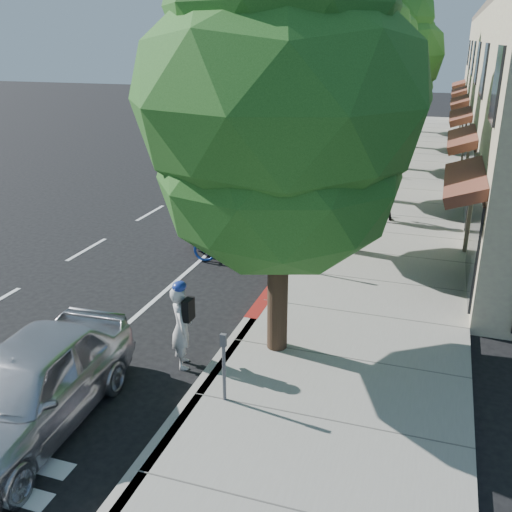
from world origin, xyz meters
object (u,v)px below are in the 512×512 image
at_px(street_tree_1, 342,95).
at_px(silver_suv, 250,202).
at_px(street_tree_4, 401,58).
at_px(white_pickup, 346,135).
at_px(street_tree_0, 280,106).
at_px(cyclist, 181,327).
at_px(street_tree_3, 390,57).
at_px(street_tree_5, 409,58).
at_px(dark_sedan, 303,165).
at_px(street_tree_2, 371,81).
at_px(bicycle, 228,245).
at_px(dark_suv_far, 367,122).
at_px(pedestrian, 382,194).
at_px(near_car_a, 28,388).

relative_size(street_tree_1, silver_suv, 1.14).
distance_m(street_tree_4, white_pickup, 4.96).
height_order(street_tree_0, cyclist, street_tree_0).
xyz_separation_m(street_tree_3, white_pickup, (-2.58, 5.00, -4.33)).
bearing_deg(cyclist, street_tree_0, -86.21).
distance_m(street_tree_5, silver_suv, 23.03).
bearing_deg(white_pickup, street_tree_3, -60.23).
relative_size(street_tree_4, street_tree_5, 1.04).
distance_m(cyclist, dark_sedan, 15.61).
bearing_deg(street_tree_1, dark_sedan, 109.62).
height_order(street_tree_5, white_pickup, street_tree_5).
bearing_deg(dark_sedan, street_tree_0, -71.53).
xyz_separation_m(street_tree_2, bicycle, (-2.70, -7.67, -3.95)).
bearing_deg(dark_suv_far, street_tree_2, -77.04).
relative_size(street_tree_5, cyclist, 4.55).
distance_m(street_tree_4, bicycle, 20.33).
distance_m(dark_sedan, white_pickup, 8.47).
xyz_separation_m(street_tree_2, dark_suv_far, (-2.15, 16.57, -3.66)).
xyz_separation_m(cyclist, dark_suv_far, (-0.55, 29.57, -0.02)).
height_order(silver_suv, dark_suv_far, silver_suv).
bearing_deg(pedestrian, street_tree_4, -117.31).
relative_size(dark_sedan, near_car_a, 0.96).
height_order(street_tree_3, pedestrian, street_tree_3).
bearing_deg(street_tree_5, dark_sedan, -101.15).
xyz_separation_m(dark_sedan, near_car_a, (-0.05, -18.04, 0.06)).
bearing_deg(street_tree_1, dark_suv_far, 95.45).
xyz_separation_m(street_tree_5, pedestrian, (0.95, -20.72, -3.69)).
bearing_deg(near_car_a, dark_sedan, 86.96).
xyz_separation_m(street_tree_2, dark_sedan, (-3.05, 2.54, -3.76)).
height_order(street_tree_1, street_tree_2, street_tree_1).
bearing_deg(street_tree_4, cyclist, -93.66).
height_order(street_tree_2, dark_suv_far, street_tree_2).
height_order(cyclist, pedestrian, pedestrian).
bearing_deg(street_tree_1, street_tree_2, 90.00).
relative_size(street_tree_4, white_pickup, 1.43).
distance_m(street_tree_3, street_tree_5, 12.01).
xyz_separation_m(street_tree_4, street_tree_5, (0.00, 6.00, -0.17)).
distance_m(street_tree_0, bicycle, 6.70).
bearing_deg(street_tree_0, street_tree_3, 90.00).
distance_m(street_tree_4, near_car_a, 27.98).
distance_m(bicycle, pedestrian, 6.17).
xyz_separation_m(street_tree_1, dark_suv_far, (-2.15, 22.57, -3.70)).
bearing_deg(street_tree_2, street_tree_5, 90.00).
relative_size(cyclist, white_pickup, 0.30).
bearing_deg(bicycle, near_car_a, 167.78).
height_order(street_tree_1, bicycle, street_tree_1).
bearing_deg(pedestrian, white_pickup, -106.56).
distance_m(street_tree_3, near_car_a, 22.15).
bearing_deg(cyclist, silver_suv, -18.23).
bearing_deg(street_tree_5, dark_suv_far, -146.35).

